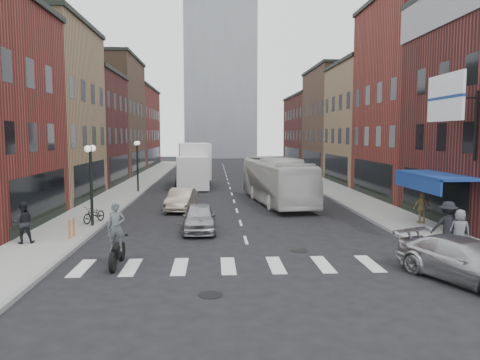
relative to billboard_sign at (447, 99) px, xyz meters
name	(u,v)px	position (x,y,z in m)	size (l,w,h in m)	color
ground	(247,246)	(-8.59, -0.50, -6.13)	(160.00, 160.00, 0.00)	black
sidewalk_left	(133,187)	(-17.09, 21.50, -6.06)	(3.00, 74.00, 0.15)	gray
sidewalk_right	(324,185)	(-0.09, 21.50, -6.06)	(3.00, 74.00, 0.15)	gray
curb_left	(150,187)	(-15.59, 21.50, -6.13)	(0.20, 74.00, 0.16)	gray
curb_right	(308,186)	(-1.59, 21.50, -6.13)	(0.20, 74.00, 0.16)	gray
crosswalk_stripes	(253,265)	(-8.59, -3.50, -6.13)	(12.00, 2.20, 0.01)	silver
bldg_left_mid_a	(15,112)	(-23.58, 13.50, 0.02)	(10.30, 10.20, 12.30)	#997A54
bldg_left_mid_b	(63,129)	(-23.58, 23.50, -0.98)	(10.30, 10.20, 10.30)	#401816
bldg_left_far_a	(93,117)	(-23.58, 34.50, 0.52)	(10.30, 12.20, 13.30)	brown
bldg_left_far_b	(119,127)	(-23.58, 48.50, -0.48)	(10.30, 16.20, 11.30)	maroon
bldg_right_mid_a	(441,99)	(6.41, 13.50, 1.02)	(10.30, 10.20, 14.30)	maroon
bldg_right_mid_b	(389,123)	(6.41, 23.50, -0.48)	(10.30, 10.20, 11.30)	#997A54
bldg_right_far_a	(354,121)	(6.41, 34.50, 0.02)	(10.30, 12.20, 12.30)	brown
bldg_right_far_b	(325,131)	(6.41, 48.50, -0.98)	(10.30, 16.20, 10.30)	#401816
awning_blue	(430,177)	(0.34, 2.00, -3.50)	(1.80, 5.00, 0.78)	navy
billboard_sign	(447,99)	(0.00, 0.00, 0.00)	(1.52, 3.00, 3.70)	black
distant_tower	(220,34)	(-8.59, 77.50, 18.87)	(14.00, 14.00, 50.00)	#9399A0
streetlamp_near	(91,170)	(-15.99, 3.50, -3.22)	(0.32, 1.22, 4.11)	black
streetlamp_far	(137,156)	(-15.99, 17.50, -3.22)	(0.32, 1.22, 4.11)	black
bike_rack	(72,228)	(-16.19, 0.80, -5.58)	(0.08, 0.68, 0.80)	#D8590C
box_truck	(194,165)	(-11.75, 21.87, -4.24)	(3.17, 9.01, 3.84)	white
motorcycle_rider	(117,237)	(-13.39, -3.35, -5.07)	(0.65, 2.23, 2.28)	black
transit_bus	(277,181)	(-5.74, 11.48, -4.60)	(2.58, 11.02, 3.07)	silver
sedan_left_near	(199,218)	(-10.68, 2.50, -5.47)	(1.56, 3.89, 1.32)	#A5A5A9
sedan_left_far	(181,200)	(-11.97, 8.82, -5.47)	(1.40, 4.02, 1.32)	#B9AD96
curb_car	(466,261)	(-2.09, -5.72, -5.45)	(1.90, 4.67, 1.36)	#B0B1B5
parked_bicycle	(94,214)	(-16.09, 4.27, -5.56)	(0.57, 1.62, 0.85)	black
ped_left_solo	(23,222)	(-17.84, -0.19, -5.12)	(0.84, 0.49, 1.73)	black
ped_right_a	(448,226)	(-0.88, -2.22, -5.03)	(1.23, 0.61, 1.90)	black
ped_right_b	(422,208)	(0.53, 3.15, -5.19)	(0.93, 0.46, 1.58)	olive
ped_right_c	(459,230)	(-0.56, -2.49, -5.16)	(0.80, 0.52, 1.64)	#5C5E64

